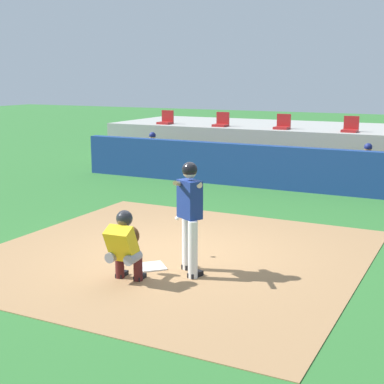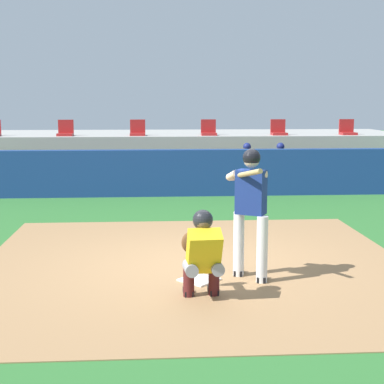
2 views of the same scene
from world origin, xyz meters
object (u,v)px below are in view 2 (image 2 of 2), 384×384
object	(u,v)px
stadium_seat_4	(279,131)
home_plate	(199,280)
catcher_crouched	(202,251)
batter_at_plate	(250,205)
dugout_player_1	(248,166)
stadium_seat_1	(65,131)
dugout_player_2	(281,166)
stadium_seat_2	(138,131)
stadium_seat_5	(347,130)
stadium_seat_3	(209,131)

from	to	relation	value
stadium_seat_4	home_plate	bearing A→B (deg)	-107.71
catcher_crouched	stadium_seat_4	distance (m)	11.41
batter_at_plate	dugout_player_1	bearing A→B (deg)	81.05
dugout_player_1	stadium_seat_4	bearing A→B (deg)	57.79
batter_at_plate	stadium_seat_4	distance (m)	10.47
dugout_player_1	stadium_seat_1	size ratio (longest dim) A/B	2.71
dugout_player_2	stadium_seat_2	distance (m)	4.56
stadium_seat_5	home_plate	bearing A→B (deg)	-118.02
catcher_crouched	stadium_seat_5	distance (m)	12.21
home_plate	stadium_seat_2	xyz separation A→B (m)	(-1.08, 10.18, 1.51)
dugout_player_2	stadium_seat_5	xyz separation A→B (m)	(2.52, 2.03, 0.86)
batter_at_plate	dugout_player_2	distance (m)	8.41
stadium_seat_3	stadium_seat_4	distance (m)	2.17
home_plate	stadium_seat_3	world-z (taller)	stadium_seat_3
stadium_seat_4	stadium_seat_2	bearing A→B (deg)	180.00
dugout_player_1	stadium_seat_2	bearing A→B (deg)	146.31
home_plate	stadium_seat_3	xyz separation A→B (m)	(1.08, 10.18, 1.51)
stadium_seat_1	stadium_seat_2	distance (m)	2.17
catcher_crouched	stadium_seat_3	distance (m)	10.99
stadium_seat_4	stadium_seat_5	xyz separation A→B (m)	(2.17, 0.00, 0.00)
stadium_seat_5	stadium_seat_2	bearing A→B (deg)	180.00
dugout_player_1	stadium_seat_5	bearing A→B (deg)	30.54
dugout_player_1	dugout_player_2	distance (m)	0.93
stadium_seat_1	stadium_seat_5	bearing A→B (deg)	0.00
dugout_player_2	stadium_seat_2	bearing A→B (deg)	152.95
stadium_seat_1	stadium_seat_3	bearing A→B (deg)	0.00
batter_at_plate	dugout_player_2	bearing A→B (deg)	74.76
home_plate	stadium_seat_2	distance (m)	10.35
stadium_seat_1	dugout_player_1	bearing A→B (deg)	-21.30
stadium_seat_3	stadium_seat_5	distance (m)	4.33
stadium_seat_3	stadium_seat_5	bearing A→B (deg)	0.00
stadium_seat_1	stadium_seat_3	distance (m)	4.33
catcher_crouched	dugout_player_1	size ratio (longest dim) A/B	1.42
batter_at_plate	stadium_seat_3	xyz separation A→B (m)	(0.39, 10.14, 0.50)
stadium_seat_1	stadium_seat_5	distance (m)	8.67
catcher_crouched	stadium_seat_5	size ratio (longest dim) A/B	3.84
batter_at_plate	stadium_seat_1	size ratio (longest dim) A/B	3.76
stadium_seat_1	stadium_seat_2	bearing A→B (deg)	0.00
home_plate	dugout_player_1	distance (m)	8.40
stadium_seat_3	dugout_player_2	bearing A→B (deg)	-48.23
stadium_seat_1	stadium_seat_4	size ratio (longest dim) A/B	1.00
home_plate	stadium_seat_4	size ratio (longest dim) A/B	0.92
batter_at_plate	stadium_seat_4	world-z (taller)	stadium_seat_4
stadium_seat_5	catcher_crouched	bearing A→B (deg)	-116.53
stadium_seat_2	stadium_seat_3	bearing A→B (deg)	0.00
stadium_seat_3	stadium_seat_5	size ratio (longest dim) A/B	1.00
batter_at_plate	dugout_player_1	distance (m)	8.21
dugout_player_2	stadium_seat_5	world-z (taller)	stadium_seat_5
stadium_seat_2	stadium_seat_5	xyz separation A→B (m)	(6.50, 0.00, 0.00)
stadium_seat_2	stadium_seat_4	world-z (taller)	same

